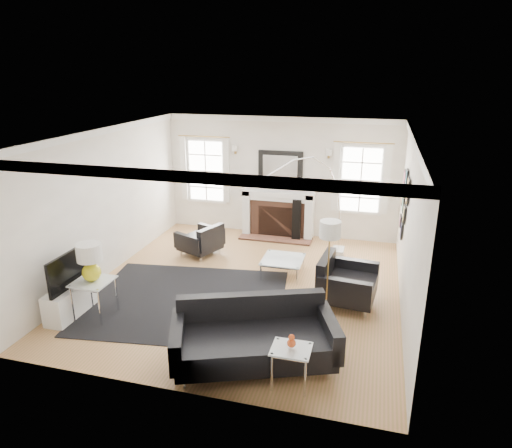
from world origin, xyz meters
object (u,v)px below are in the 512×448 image
(gourd_lamp, at_px, (90,260))
(fireplace, at_px, (278,214))
(armchair_left, at_px, (202,241))
(arc_floor_lamp, at_px, (304,206))
(coffee_table, at_px, (283,260))
(armchair_right, at_px, (344,283))
(sofa, at_px, (254,337))

(gourd_lamp, bearing_deg, fireplace, 65.44)
(armchair_left, bearing_deg, arc_floor_lamp, 1.22)
(coffee_table, xyz_separation_m, arc_floor_lamp, (0.28, 0.61, 0.93))
(arc_floor_lamp, bearing_deg, fireplace, 119.23)
(fireplace, height_order, coffee_table, fireplace)
(armchair_left, distance_m, armchair_right, 3.43)
(sofa, bearing_deg, fireplace, 98.74)
(armchair_right, bearing_deg, armchair_left, 155.84)
(arc_floor_lamp, bearing_deg, armchair_right, -56.70)
(fireplace, relative_size, armchair_left, 1.61)
(coffee_table, bearing_deg, gourd_lamp, -138.34)
(coffee_table, distance_m, gourd_lamp, 3.54)
(coffee_table, relative_size, gourd_lamp, 1.23)
(armchair_left, relative_size, arc_floor_lamp, 0.46)
(coffee_table, xyz_separation_m, gourd_lamp, (-2.60, -2.31, 0.68))
(gourd_lamp, bearing_deg, coffee_table, 41.66)
(armchair_left, xyz_separation_m, gourd_lamp, (-0.70, -2.88, 0.68))
(fireplace, bearing_deg, coffee_table, -75.08)
(armchair_right, bearing_deg, fireplace, 121.26)
(armchair_right, bearing_deg, arc_floor_lamp, 123.30)
(gourd_lamp, relative_size, arc_floor_lamp, 0.27)
(armchair_left, height_order, gourd_lamp, gourd_lamp)
(fireplace, height_order, armchair_right, fireplace)
(armchair_left, bearing_deg, coffee_table, -16.61)
(sofa, xyz_separation_m, arc_floor_lamp, (0.09, 3.44, 0.86))
(sofa, bearing_deg, arc_floor_lamp, 88.54)
(armchair_right, bearing_deg, sofa, -117.59)
(gourd_lamp, distance_m, arc_floor_lamp, 4.11)
(armchair_right, xyz_separation_m, gourd_lamp, (-3.83, -1.47, 0.61))
(fireplace, distance_m, coffee_table, 2.22)
(sofa, height_order, armchair_left, sofa)
(armchair_right, xyz_separation_m, arc_floor_lamp, (-0.95, 1.45, 0.87))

